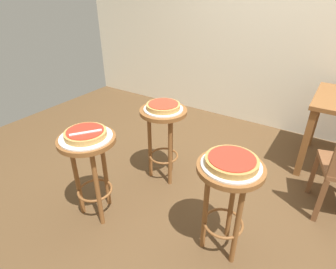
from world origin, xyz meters
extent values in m
plane|color=brown|center=(0.00, 0.00, 0.00)|extent=(6.00, 6.00, 0.00)
cube|color=beige|center=(0.00, 1.65, 1.50)|extent=(6.00, 0.10, 3.00)
cylinder|color=brown|center=(-0.75, -0.79, 0.71)|extent=(0.42, 0.42, 0.03)
cylinder|color=brown|center=(-0.75, -0.66, 0.34)|extent=(0.04, 0.04, 0.69)
cylinder|color=brown|center=(-0.86, -0.86, 0.34)|extent=(0.04, 0.04, 0.69)
cylinder|color=brown|center=(-0.63, -0.86, 0.34)|extent=(0.04, 0.04, 0.69)
torus|color=brown|center=(-0.75, -0.79, 0.24)|extent=(0.28, 0.28, 0.02)
cylinder|color=silver|center=(-0.75, -0.79, 0.73)|extent=(0.38, 0.38, 0.01)
cylinder|color=tan|center=(-0.75, -0.79, 0.76)|extent=(0.30, 0.30, 0.04)
cylinder|color=red|center=(-0.75, -0.79, 0.78)|extent=(0.26, 0.26, 0.01)
cylinder|color=brown|center=(0.25, -0.55, 0.71)|extent=(0.42, 0.42, 0.03)
cylinder|color=brown|center=(0.25, -0.42, 0.34)|extent=(0.04, 0.04, 0.69)
cylinder|color=brown|center=(0.14, -0.62, 0.34)|extent=(0.04, 0.04, 0.69)
cylinder|color=brown|center=(0.36, -0.62, 0.34)|extent=(0.04, 0.04, 0.69)
torus|color=brown|center=(0.25, -0.55, 0.24)|extent=(0.28, 0.28, 0.02)
cylinder|color=white|center=(0.25, -0.55, 0.73)|extent=(0.37, 0.37, 0.01)
cylinder|color=#B78442|center=(0.25, -0.55, 0.76)|extent=(0.32, 0.32, 0.04)
cylinder|color=red|center=(0.25, -0.55, 0.78)|extent=(0.28, 0.28, 0.01)
cylinder|color=brown|center=(-0.56, -0.08, 0.71)|extent=(0.42, 0.42, 0.03)
cylinder|color=brown|center=(-0.56, 0.05, 0.34)|extent=(0.04, 0.04, 0.69)
cylinder|color=brown|center=(-0.67, -0.14, 0.34)|extent=(0.04, 0.04, 0.69)
cylinder|color=brown|center=(-0.45, -0.14, 0.34)|extent=(0.04, 0.04, 0.69)
torus|color=brown|center=(-0.56, -0.08, 0.24)|extent=(0.28, 0.28, 0.02)
cylinder|color=silver|center=(-0.56, -0.08, 0.73)|extent=(0.35, 0.35, 0.01)
cylinder|color=tan|center=(-0.56, -0.08, 0.76)|extent=(0.30, 0.30, 0.04)
cylinder|color=#B23823|center=(-0.56, -0.08, 0.78)|extent=(0.26, 0.26, 0.01)
cube|color=brown|center=(0.55, 0.68, 0.36)|extent=(0.06, 0.06, 0.71)
cube|color=brown|center=(0.55, 1.37, 0.36)|extent=(0.06, 0.06, 0.71)
cube|color=brown|center=(0.69, 0.45, 0.21)|extent=(0.04, 0.04, 0.42)
cube|color=brown|center=(0.79, 0.11, 0.21)|extent=(0.04, 0.04, 0.42)
cube|color=silver|center=(-0.72, -0.81, 0.79)|extent=(0.15, 0.19, 0.01)
camera|label=1|loc=(0.66, -1.88, 1.69)|focal=29.02mm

